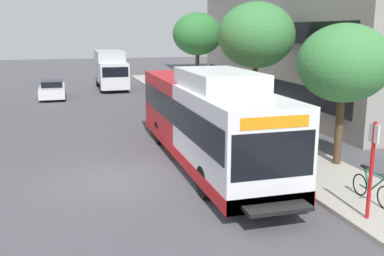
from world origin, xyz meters
name	(u,v)px	position (x,y,z in m)	size (l,w,h in m)	color
ground_plane	(98,130)	(0.00, 8.00, 0.00)	(120.00, 120.00, 0.00)	#4C4C51
sidewalk_curb	(239,128)	(7.00, 6.00, 0.07)	(3.00, 56.00, 0.14)	#A8A399
transit_bus	(206,119)	(3.61, 1.04, 1.70)	(2.58, 12.25, 3.65)	white
bus_stop_sign_pole	(372,163)	(6.04, -5.37, 1.65)	(0.10, 0.36, 2.60)	red
bicycle_parked	(372,188)	(6.89, -4.44, 0.56)	(0.52, 1.76, 1.02)	black
street_tree_near_stop	(344,63)	(8.13, -0.88, 3.84)	(3.28, 3.28, 5.11)	#4C3823
street_tree_mid_block	(256,35)	(7.98, 6.41, 4.74)	(3.90, 3.90, 6.27)	#4C3823
street_tree_far_block	(197,34)	(7.81, 16.23, 4.71)	(3.55, 3.55, 6.10)	#4C3823
parked_car_far_lane	(52,89)	(-2.45, 19.83, 0.66)	(1.80, 4.50, 1.33)	silver
box_truck_background	(111,69)	(2.37, 24.39, 1.74)	(2.32, 7.01, 3.25)	silver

